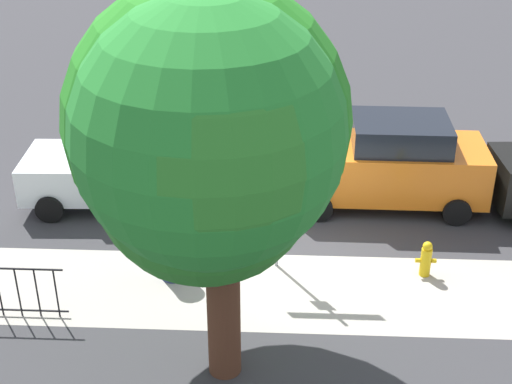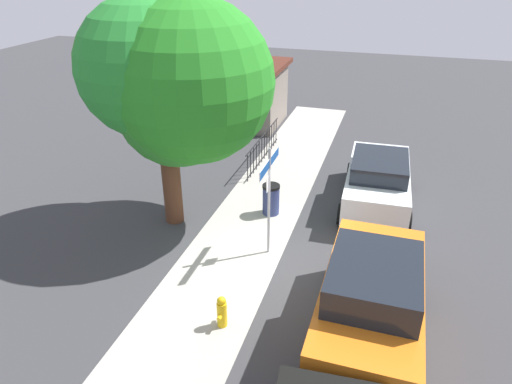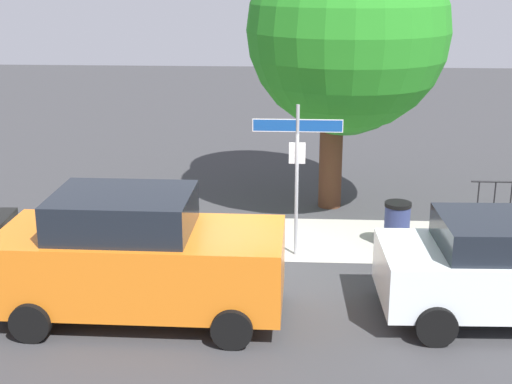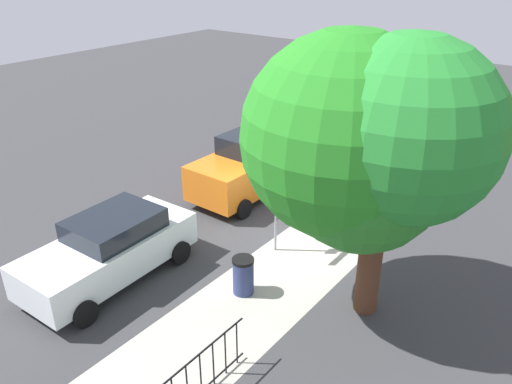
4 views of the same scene
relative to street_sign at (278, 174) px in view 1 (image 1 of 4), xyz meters
name	(u,v)px [view 1 (image 1 of 4)]	position (x,y,z in m)	size (l,w,h in m)	color
ground_plane	(303,255)	(-0.56, -0.40, -2.14)	(60.00, 60.00, 0.00)	#38383A
sidewalk_strip	(203,289)	(1.44, 0.90, -2.13)	(24.00, 2.60, 0.00)	#ADA89B
street_sign	(278,174)	(0.00, 0.00, 0.00)	(1.74, 0.07, 3.06)	#9EA0A5
shade_tree	(208,137)	(0.97, 3.08, 2.13)	(4.41, 5.33, 6.47)	#52311F
car_orange	(388,162)	(-2.54, -2.87, -1.08)	(4.60, 2.20, 2.12)	orange
car_white	(125,169)	(3.63, -2.59, -1.25)	(4.64, 2.23, 1.73)	white
fire_hydrant	(426,259)	(-3.02, 0.20, -1.75)	(0.42, 0.22, 0.78)	yellow
trash_bin	(173,256)	(2.07, 0.50, -1.64)	(0.55, 0.55, 0.98)	navy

